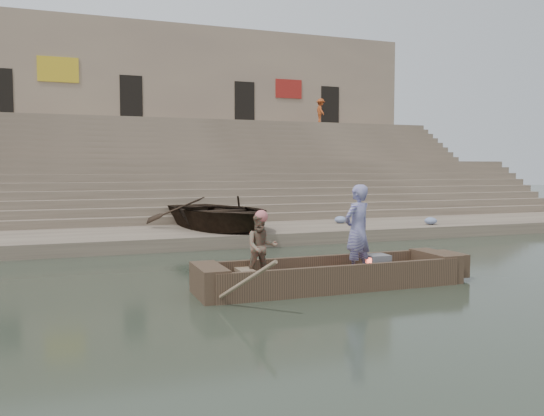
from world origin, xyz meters
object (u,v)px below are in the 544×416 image
pedestrian (321,111)px  main_rowboat (331,282)px  rowing_man (261,247)px  standing_man (357,230)px  television (377,264)px  beached_rowboat (220,213)px

pedestrian → main_rowboat: bearing=163.2°
main_rowboat → rowing_man: size_ratio=3.75×
main_rowboat → standing_man: (0.60, -0.01, 1.05)m
main_rowboat → television: television is taller
television → pedestrian: bearing=67.8°
standing_man → television: bearing=159.8°
standing_man → pedestrian: bearing=-134.5°
standing_man → rowing_man: 2.08m
rowing_man → standing_man: bearing=3.7°
main_rowboat → beached_rowboat: 7.92m
standing_man → rowing_man: standing_man is taller
pedestrian → standing_man: bearing=164.6°
standing_man → rowing_man: size_ratio=1.42×
beached_rowboat → pedestrian: (10.09, 13.63, 5.02)m
television → beached_rowboat: beached_rowboat is taller
rowing_man → pedestrian: size_ratio=0.86×
rowing_man → beached_rowboat: bearing=89.2°
rowing_man → pedestrian: pedestrian is taller
rowing_man → pedestrian: 24.69m
rowing_man → television: bearing=4.7°
main_rowboat → standing_man: size_ratio=2.65×
standing_man → television: 0.88m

